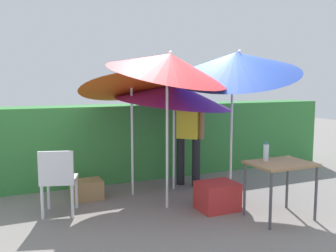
{
  "coord_description": "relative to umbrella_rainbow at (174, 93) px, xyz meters",
  "views": [
    {
      "loc": [
        -2.2,
        -4.7,
        1.75
      ],
      "look_at": [
        0.0,
        0.3,
        1.1
      ],
      "focal_mm": 38.72,
      "sensor_mm": 36.0,
      "label": 1
    }
  ],
  "objects": [
    {
      "name": "ground_plane",
      "position": [
        -0.26,
        -0.65,
        -1.59
      ],
      "size": [
        24.0,
        24.0,
        0.0
      ],
      "primitive_type": "plane",
      "color": "gray"
    },
    {
      "name": "hedge_row",
      "position": [
        -0.26,
        1.0,
        -0.91
      ],
      "size": [
        8.0,
        0.7,
        1.35
      ],
      "primitive_type": "cube",
      "color": "#38843D",
      "rests_on": "ground_plane"
    },
    {
      "name": "umbrella_rainbow",
      "position": [
        0.0,
        0.0,
        0.0
      ],
      "size": [
        1.95,
        1.93,
        1.91
      ],
      "color": "silver",
      "rests_on": "ground_plane"
    },
    {
      "name": "umbrella_orange",
      "position": [
        -0.45,
        -0.8,
        0.41
      ],
      "size": [
        1.74,
        1.7,
        2.42
      ],
      "color": "silver",
      "rests_on": "ground_plane"
    },
    {
      "name": "umbrella_yellow",
      "position": [
        0.72,
        -0.68,
        0.46
      ],
      "size": [
        2.05,
        1.97,
        2.6
      ],
      "color": "silver",
      "rests_on": "ground_plane"
    },
    {
      "name": "umbrella_navy",
      "position": [
        -0.78,
        -0.05,
        0.23
      ],
      "size": [
        1.57,
        1.57,
        2.2
      ],
      "color": "silver",
      "rests_on": "ground_plane"
    },
    {
      "name": "person_vendor",
      "position": [
        0.3,
        0.07,
        -0.65
      ],
      "size": [
        0.45,
        0.45,
        1.88
      ],
      "color": "black",
      "rests_on": "ground_plane"
    },
    {
      "name": "chair_plastic",
      "position": [
        -1.91,
        -0.51,
        -1.08
      ],
      "size": [
        0.55,
        0.55,
        0.89
      ],
      "color": "silver",
      "rests_on": "ground_plane"
    },
    {
      "name": "cooler_box",
      "position": [
        0.12,
        -1.17,
        -1.39
      ],
      "size": [
        0.53,
        0.43,
        0.39
      ],
      "primitive_type": "cube",
      "color": "red",
      "rests_on": "ground_plane"
    },
    {
      "name": "crate_cardboard",
      "position": [
        -1.45,
        0.04,
        -1.45
      ],
      "size": [
        0.46,
        0.37,
        0.28
      ],
      "primitive_type": "cube",
      "color": "#9E7A4C",
      "rests_on": "ground_plane"
    },
    {
      "name": "folding_table",
      "position": [
        0.7,
        -1.76,
        -0.94
      ],
      "size": [
        0.8,
        0.6,
        0.74
      ],
      "color": "#4C4C51",
      "rests_on": "ground_plane"
    },
    {
      "name": "bottle_water",
      "position": [
        0.58,
        -1.6,
        -0.74
      ],
      "size": [
        0.07,
        0.07,
        0.24
      ],
      "color": "silver",
      "rests_on": "folding_table"
    }
  ]
}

